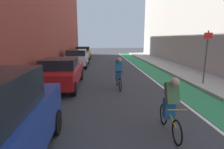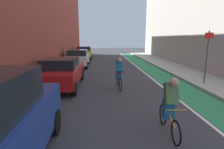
% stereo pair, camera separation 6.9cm
% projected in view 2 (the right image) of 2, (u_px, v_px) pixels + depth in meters
% --- Properties ---
extents(ground_plane, '(72.71, 72.71, 0.00)m').
position_uv_depth(ground_plane, '(115.00, 79.00, 11.18)').
color(ground_plane, '#38383D').
extents(bike_lane_paint, '(1.60, 33.05, 0.00)m').
position_uv_depth(bike_lane_paint, '(156.00, 72.00, 13.34)').
color(bike_lane_paint, '#2D8451').
rests_on(bike_lane_paint, ground).
extents(lane_divider_stripe, '(0.12, 33.05, 0.00)m').
position_uv_depth(lane_divider_stripe, '(144.00, 72.00, 13.29)').
color(lane_divider_stripe, white).
rests_on(lane_divider_stripe, ground).
extents(sidewalk_right, '(2.52, 33.05, 0.14)m').
position_uv_depth(sidewalk_right, '(182.00, 71.00, 13.46)').
color(sidewalk_right, '#A8A59E').
rests_on(sidewalk_right, ground).
extents(building_facade_right, '(2.40, 29.05, 8.77)m').
position_uv_depth(building_facade_right, '(204.00, 16.00, 14.69)').
color(building_facade_right, '#B2ADA3').
rests_on(building_facade_right, ground).
extents(parked_sedan_red, '(1.95, 4.29, 1.53)m').
position_uv_depth(parked_sedan_red, '(61.00, 72.00, 9.22)').
color(parked_sedan_red, red).
rests_on(parked_sedan_red, ground).
extents(parked_sedan_white, '(1.95, 4.33, 1.53)m').
position_uv_depth(parked_sedan_white, '(78.00, 58.00, 16.02)').
color(parked_sedan_white, silver).
rests_on(parked_sedan_white, ground).
extents(parked_sedan_yellow_cab, '(1.96, 4.55, 1.53)m').
position_uv_depth(parked_sedan_yellow_cab, '(84.00, 52.00, 22.31)').
color(parked_sedan_yellow_cab, yellow).
rests_on(parked_sedan_yellow_cab, ground).
extents(cyclist_lead, '(0.48, 1.66, 1.59)m').
position_uv_depth(cyclist_lead, '(170.00, 105.00, 4.64)').
color(cyclist_lead, black).
rests_on(cyclist_lead, ground).
extents(cyclist_mid, '(0.48, 1.72, 1.61)m').
position_uv_depth(cyclist_mid, '(119.00, 72.00, 8.90)').
color(cyclist_mid, black).
rests_on(cyclist_mid, ground).
extents(street_sign_post, '(0.44, 0.07, 2.78)m').
position_uv_depth(street_sign_post, '(207.00, 53.00, 9.13)').
color(street_sign_post, '#4C4C51').
rests_on(street_sign_post, sidewalk_right).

